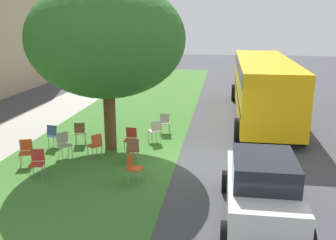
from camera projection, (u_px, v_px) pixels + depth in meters
ground at (183, 161)px, 13.05m from camera, size 80.00×80.00×0.00m
grass_verge at (94, 156)px, 13.50m from camera, size 48.00×6.00×0.01m
street_tree at (107, 40)px, 13.28m from camera, size 5.57×5.57×6.11m
chair_0 at (95, 144)px, 13.22m from camera, size 0.59×0.59×0.88m
chair_1 at (37, 161)px, 11.62m from camera, size 0.50×0.49×0.88m
chair_2 at (80, 131)px, 14.70m from camera, size 0.51×0.51×0.88m
chair_3 at (165, 121)px, 16.11m from camera, size 0.45×0.45×0.88m
chair_4 at (64, 143)px, 13.34m from camera, size 0.59×0.59×0.88m
chair_5 at (133, 148)px, 12.76m from camera, size 0.54×0.53×0.88m
chair_6 at (54, 134)px, 14.36m from camera, size 0.47×0.47×0.88m
chair_7 at (26, 150)px, 12.57m from camera, size 0.54×0.54×0.88m
chair_8 at (131, 138)px, 13.91m from camera, size 0.43×0.43×0.88m
chair_9 at (133, 166)px, 11.24m from camera, size 0.49×0.49×0.88m
chair_10 at (155, 129)px, 14.93m from camera, size 0.58×0.58×0.88m
parked_car at (262, 187)px, 9.09m from camera, size 3.70×1.92×1.65m
school_bus at (263, 82)px, 18.31m from camera, size 10.40×2.80×2.88m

